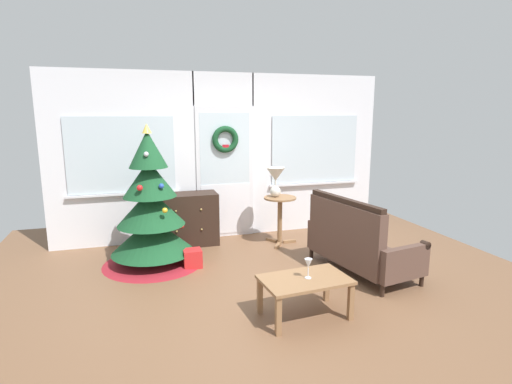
{
  "coord_description": "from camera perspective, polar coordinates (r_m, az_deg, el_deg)",
  "views": [
    {
      "loc": [
        -1.38,
        -4.12,
        1.97
      ],
      "look_at": [
        0.05,
        0.55,
        1.0
      ],
      "focal_mm": 28.53,
      "sensor_mm": 36.0,
      "label": 1
    }
  ],
  "objects": [
    {
      "name": "christmas_tree",
      "position": [
        5.42,
        -14.49,
        -3.21
      ],
      "size": [
        1.3,
        1.3,
        1.82
      ],
      "color": "#4C331E",
      "rests_on": "ground"
    },
    {
      "name": "side_table",
      "position": [
        6.08,
        3.37,
        -2.66
      ],
      "size": [
        0.5,
        0.48,
        0.72
      ],
      "color": "#8E6642",
      "rests_on": "ground"
    },
    {
      "name": "ground_plane",
      "position": [
        4.77,
        1.39,
        -13.17
      ],
      "size": [
        6.76,
        6.76,
        0.0
      ],
      "primitive_type": "plane",
      "color": "brown"
    },
    {
      "name": "table_lamp",
      "position": [
        6.0,
        2.75,
        1.98
      ],
      "size": [
        0.28,
        0.28,
        0.44
      ],
      "color": "silver",
      "rests_on": "side_table"
    },
    {
      "name": "back_wall_with_door",
      "position": [
        6.39,
        -4.47,
        5.03
      ],
      "size": [
        5.2,
        0.19,
        2.55
      ],
      "color": "white",
      "rests_on": "ground"
    },
    {
      "name": "coffee_table",
      "position": [
        4.04,
        6.88,
        -12.67
      ],
      "size": [
        0.88,
        0.58,
        0.4
      ],
      "color": "#8E6642",
      "rests_on": "ground"
    },
    {
      "name": "dresser_cabinet",
      "position": [
        6.16,
        -9.65,
        -3.79
      ],
      "size": [
        0.9,
        0.45,
        0.78
      ],
      "color": "black",
      "rests_on": "ground"
    },
    {
      "name": "gift_box",
      "position": [
        5.35,
        -8.9,
        -9.17
      ],
      "size": [
        0.23,
        0.21,
        0.23
      ],
      "primitive_type": "cube",
      "color": "red",
      "rests_on": "ground"
    },
    {
      "name": "settee_sofa",
      "position": [
        5.19,
        13.86,
        -6.99
      ],
      "size": [
        0.93,
        1.55,
        0.96
      ],
      "color": "black",
      "rests_on": "ground"
    },
    {
      "name": "wine_glass",
      "position": [
        3.97,
        7.35,
        -10.0
      ],
      "size": [
        0.08,
        0.08,
        0.2
      ],
      "color": "silver",
      "rests_on": "coffee_table"
    }
  ]
}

